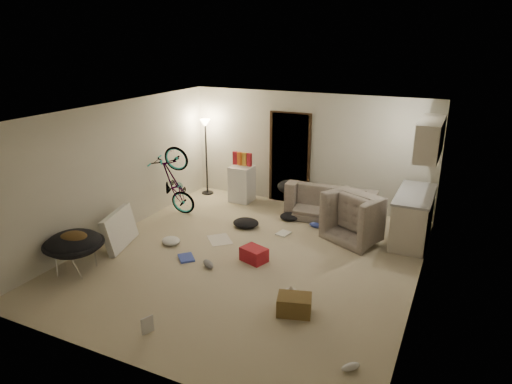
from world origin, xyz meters
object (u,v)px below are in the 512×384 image
at_px(bicycle, 175,196).
at_px(floor_lamp, 206,141).
at_px(juicer, 291,295).
at_px(sofa, 332,205).
at_px(drink_case_b, 254,254).
at_px(tv_box, 120,229).
at_px(armchair, 364,220).
at_px(mini_fridge, 242,184).
at_px(saucer_chair, 74,249).
at_px(drink_case_a, 294,305).
at_px(kitchen_counter, 413,218).

bearing_deg(bicycle, floor_lamp, -2.28).
height_order(floor_lamp, juicer, floor_lamp).
relative_size(sofa, drink_case_b, 4.50).
relative_size(floor_lamp, tv_box, 1.82).
relative_size(armchair, juicer, 4.23).
height_order(mini_fridge, saucer_chair, mini_fridge).
bearing_deg(saucer_chair, armchair, 40.50).
relative_size(bicycle, drink_case_b, 3.73).
xyz_separation_m(mini_fridge, juicer, (2.56, -3.49, -0.31)).
xyz_separation_m(mini_fridge, tv_box, (-0.89, -3.10, -0.08)).
relative_size(drink_case_a, drink_case_b, 1.11).
bearing_deg(sofa, juicer, 94.11).
bearing_deg(kitchen_counter, juicer, -113.48).
distance_m(kitchen_counter, drink_case_b, 3.08).
relative_size(floor_lamp, mini_fridge, 2.20).
relative_size(kitchen_counter, juicer, 6.09).
bearing_deg(mini_fridge, kitchen_counter, -7.27).
bearing_deg(mini_fridge, armchair, -14.51).
relative_size(floor_lamp, sofa, 0.97).
height_order(armchair, tv_box, armchair).
bearing_deg(sofa, floor_lamp, -6.05).
bearing_deg(sofa, mini_fridge, -5.07).
height_order(kitchen_counter, bicycle, kitchen_counter).
relative_size(kitchen_counter, drink_case_b, 3.61).
bearing_deg(saucer_chair, drink_case_a, 6.27).
distance_m(mini_fridge, saucer_chair, 4.24).
height_order(floor_lamp, drink_case_a, floor_lamp).
xyz_separation_m(sofa, juicer, (0.39, -3.39, -0.17)).
relative_size(kitchen_counter, drink_case_a, 3.25).
bearing_deg(kitchen_counter, sofa, 164.87).
xyz_separation_m(armchair, tv_box, (-3.89, -2.27, -0.01)).
xyz_separation_m(kitchen_counter, tv_box, (-4.73, -2.55, -0.11)).
distance_m(sofa, mini_fridge, 2.18).
xyz_separation_m(floor_lamp, juicer, (3.55, -3.59, -1.21)).
xyz_separation_m(bicycle, saucer_chair, (0.00, -2.77, -0.00)).
relative_size(floor_lamp, kitchen_counter, 1.21).
relative_size(tv_box, drink_case_b, 2.39).
bearing_deg(floor_lamp, mini_fridge, -5.75).
distance_m(bicycle, drink_case_b, 2.75).
xyz_separation_m(floor_lamp, kitchen_counter, (4.83, -0.65, -0.87)).
relative_size(mini_fridge, drink_case_b, 1.98).
bearing_deg(armchair, mini_fridge, 11.21).
bearing_deg(juicer, drink_case_b, 138.57).
xyz_separation_m(drink_case_a, juicer, (-0.16, 0.27, -0.03)).
bearing_deg(saucer_chair, kitchen_counter, 37.27).
height_order(sofa, mini_fridge, mini_fridge).
xyz_separation_m(kitchen_counter, saucer_chair, (-4.73, -3.60, -0.04)).
xyz_separation_m(drink_case_a, drink_case_b, (-1.17, 1.16, -0.01)).
relative_size(tv_box, drink_case_a, 2.16).
distance_m(floor_lamp, sofa, 3.34).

